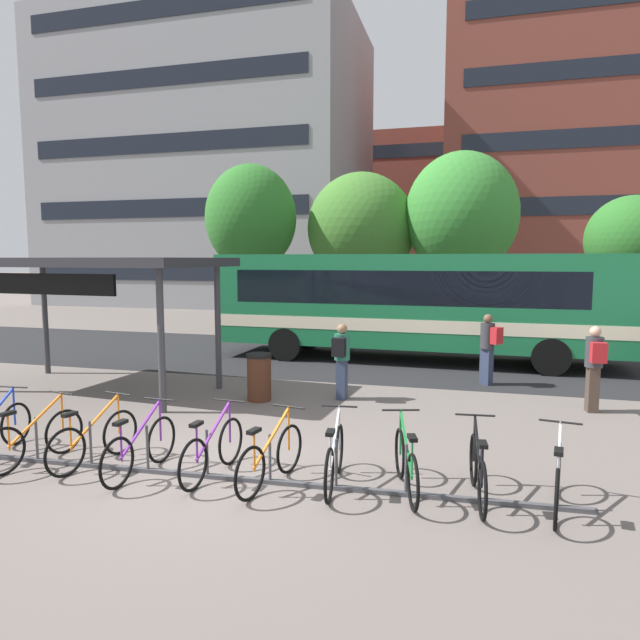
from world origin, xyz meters
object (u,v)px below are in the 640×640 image
parked_bicycle_green_7 (406,465)px  parked_bicycle_orange_1 (35,439)px  parked_bicycle_orange_2 (94,440)px  commuter_red_pack_2 (594,363)px  parked_bicycle_silver_6 (334,459)px  transit_shelter (91,267)px  street_tree_2 (632,240)px  street_tree_3 (361,229)px  trash_bin (259,377)px  commuter_red_pack_3 (488,344)px  street_tree_1 (461,215)px  city_bus (417,302)px  street_tree_0 (251,218)px  parked_bicycle_black_8 (478,472)px  parked_bicycle_silver_9 (558,480)px  parked_bicycle_purple_4 (213,450)px  parked_bicycle_purple_3 (140,449)px  parked_bicycle_orange_5 (271,458)px  commuter_black_pack_0 (342,356)px

parked_bicycle_green_7 → parked_bicycle_orange_1: bearing=78.3°
parked_bicycle_orange_2 → commuter_red_pack_2: (7.77, 5.09, 0.62)m
parked_bicycle_silver_6 → transit_shelter: size_ratio=0.28×
street_tree_2 → street_tree_3: bearing=179.3°
transit_shelter → street_tree_2: size_ratio=1.14×
parked_bicycle_silver_6 → trash_bin: 4.85m
commuter_red_pack_3 → trash_bin: commuter_red_pack_3 is taller
street_tree_1 → trash_bin: bearing=-106.7°
city_bus → parked_bicycle_green_7: size_ratio=7.24×
street_tree_0 → street_tree_1: street_tree_1 is taller
parked_bicycle_black_8 → street_tree_3: (-4.87, 17.10, 4.00)m
parked_bicycle_orange_1 → street_tree_3: street_tree_3 is taller
city_bus → street_tree_0: 9.92m
parked_bicycle_silver_9 → street_tree_1: size_ratio=0.23×
parked_bicycle_orange_1 → parked_bicycle_purple_4: bearing=-73.9°
transit_shelter → commuter_red_pack_2: 11.05m
parked_bicycle_purple_3 → commuter_red_pack_3: (4.92, 7.23, 0.62)m
parked_bicycle_orange_5 → trash_bin: trash_bin is taller
street_tree_2 → parked_bicycle_orange_2: bearing=-123.3°
parked_bicycle_purple_3 → parked_bicycle_purple_4: bearing=-75.5°
parked_bicycle_orange_2 → parked_bicycle_silver_9: size_ratio=1.00×
parked_bicycle_silver_6 → parked_bicycle_black_8: same height
parked_bicycle_purple_4 → street_tree_1: 18.04m
commuter_red_pack_3 → commuter_red_pack_2: bearing=171.7°
parked_bicycle_orange_1 → parked_bicycle_green_7: (5.48, 0.42, 0.00)m
parked_bicycle_green_7 → parked_bicycle_silver_6: bearing=76.7°
parked_bicycle_orange_1 → parked_bicycle_black_8: 6.40m
commuter_red_pack_3 → parked_bicycle_orange_2: bearing=87.5°
commuter_red_pack_2 → commuter_red_pack_3: size_ratio=1.00×
parked_bicycle_silver_6 → transit_shelter: bearing=53.8°
commuter_black_pack_0 → parked_bicycle_orange_1: bearing=147.0°
parked_bicycle_orange_1 → commuter_red_pack_3: size_ratio=0.98×
parked_bicycle_silver_6 → commuter_red_pack_2: bearing=-46.1°
street_tree_3 → transit_shelter: bearing=-105.6°
parked_bicycle_orange_1 → commuter_red_pack_2: (8.65, 5.30, 0.62)m
parked_bicycle_purple_3 → street_tree_0: (-4.68, 15.66, 4.41)m
parked_bicycle_purple_3 → street_tree_1: 18.43m
parked_bicycle_silver_9 → street_tree_1: bearing=14.1°
parked_bicycle_orange_2 → commuter_red_pack_3: (5.80, 7.08, 0.62)m
street_tree_0 → street_tree_3: size_ratio=1.04×
city_bus → transit_shelter: size_ratio=1.93×
parked_bicycle_black_8 → parked_bicycle_purple_3: bearing=89.0°
parked_bicycle_silver_9 → street_tree_2: street_tree_2 is taller
parked_bicycle_orange_2 → commuter_red_pack_3: commuter_red_pack_3 is taller
city_bus → commuter_red_pack_2: (3.96, -4.80, -0.77)m
street_tree_0 → street_tree_2: 15.21m
parked_bicycle_green_7 → commuter_black_pack_0: 4.96m
city_bus → commuter_black_pack_0: city_bus is taller
parked_bicycle_black_8 → parked_bicycle_purple_4: bearing=87.0°
city_bus → trash_bin: city_bus is taller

